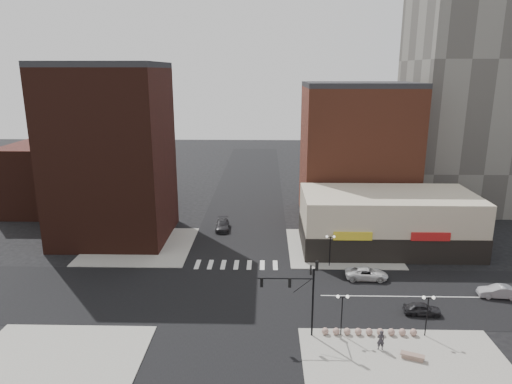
{
  "coord_description": "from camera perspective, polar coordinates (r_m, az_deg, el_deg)",
  "views": [
    {
      "loc": [
        3.79,
        -46.9,
        24.58
      ],
      "look_at": [
        2.58,
        4.08,
        11.0
      ],
      "focal_mm": 32.0,
      "sensor_mm": 36.0,
      "label": 1
    }
  ],
  "objects": [
    {
      "name": "stone_bench",
      "position": [
        44.6,
        18.97,
        -18.86
      ],
      "size": [
        2.13,
        1.33,
        0.48
      ],
      "rotation": [
        0.0,
        0.0,
        -0.38
      ],
      "color": "#886B5D",
      "rests_on": "sidewalk_se"
    },
    {
      "name": "building_nw_low",
      "position": [
        90.39,
        -22.01,
        1.95
      ],
      "size": [
        20.0,
        18.0,
        12.0
      ],
      "primitive_type": "cube",
      "color": "#351810",
      "rests_on": "ground"
    },
    {
      "name": "sidewalk_ne",
      "position": [
        66.97,
        10.54,
        -6.83
      ],
      "size": [
        15.0,
        15.0,
        0.12
      ],
      "primitive_type": "cube",
      "color": "gray",
      "rests_on": "ground"
    },
    {
      "name": "building_ne_midrise",
      "position": [
        79.07,
        12.47,
        4.67
      ],
      "size": [
        18.0,
        15.0,
        22.0
      ],
      "primitive_type": "cube",
      "color": "brown",
      "rests_on": "ground"
    },
    {
      "name": "sidewalk_nw",
      "position": [
        68.59,
        -14.3,
        -6.52
      ],
      "size": [
        15.0,
        15.0,
        0.12
      ],
      "primitive_type": "cube",
      "color": "gray",
      "rests_on": "ground"
    },
    {
      "name": "road_ew",
      "position": [
        53.08,
        -2.96,
        -12.68
      ],
      "size": [
        200.0,
        14.0,
        0.02
      ],
      "primitive_type": "cube",
      "color": "black",
      "rests_on": "ground"
    },
    {
      "name": "street_lamp_se_a",
      "position": [
        44.92,
        10.74,
        -13.66
      ],
      "size": [
        1.22,
        0.32,
        4.16
      ],
      "color": "black",
      "rests_on": "sidewalk_se"
    },
    {
      "name": "silver_sedan",
      "position": [
        58.76,
        28.03,
        -10.94
      ],
      "size": [
        4.41,
        1.96,
        1.41
      ],
      "primitive_type": "imported",
      "rotation": [
        0.0,
        0.0,
        -1.68
      ],
      "color": "#9E9DA2",
      "rests_on": "ground"
    },
    {
      "name": "white_suv",
      "position": [
        57.93,
        13.66,
        -9.87
      ],
      "size": [
        5.22,
        2.57,
        1.42
      ],
      "primitive_type": "imported",
      "rotation": [
        0.0,
        0.0,
        1.53
      ],
      "color": "silver",
      "rests_on": "ground"
    },
    {
      "name": "road_ns",
      "position": [
        53.08,
        -2.96,
        -12.68
      ],
      "size": [
        14.0,
        200.0,
        0.02
      ],
      "primitive_type": "cube",
      "color": "black",
      "rests_on": "ground"
    },
    {
      "name": "building_nw",
      "position": [
        70.3,
        -17.63,
        4.31
      ],
      "size": [
        16.0,
        15.0,
        25.0
      ],
      "primitive_type": "cube",
      "color": "#351810",
      "rests_on": "ground"
    },
    {
      "name": "street_lamp_se_b",
      "position": [
        46.88,
        20.69,
        -13.14
      ],
      "size": [
        1.22,
        0.32,
        4.16
      ],
      "color": "black",
      "rests_on": "sidewalk_se"
    },
    {
      "name": "bollard_row",
      "position": [
        46.83,
        13.96,
        -16.59
      ],
      "size": [
        9.07,
        0.67,
        0.67
      ],
      "color": "#8D6C61",
      "rests_on": "sidewalk_se"
    },
    {
      "name": "pedestrian",
      "position": [
        44.69,
        15.32,
        -17.42
      ],
      "size": [
        0.7,
        0.46,
        1.9
      ],
      "primitive_type": "imported",
      "rotation": [
        0.0,
        0.0,
        3.15
      ],
      "color": "#29262C",
      "rests_on": "sidewalk_se"
    },
    {
      "name": "street_lamp_ne",
      "position": [
        59.45,
        9.26,
        -6.28
      ],
      "size": [
        1.22,
        0.32,
        4.16
      ],
      "color": "black",
      "rests_on": "sidewalk_ne"
    },
    {
      "name": "ground",
      "position": [
        53.08,
        -2.96,
        -12.69
      ],
      "size": [
        240.0,
        240.0,
        0.0
      ],
      "primitive_type": "plane",
      "color": "black",
      "rests_on": "ground"
    },
    {
      "name": "dark_sedan_north",
      "position": [
        73.16,
        -4.21,
        -4.14
      ],
      "size": [
        2.35,
        5.24,
        1.49
      ],
      "primitive_type": "imported",
      "rotation": [
        0.0,
        0.0,
        0.05
      ],
      "color": "black",
      "rests_on": "ground"
    },
    {
      "name": "sidewalk_sw",
      "position": [
        44.55,
        -24.73,
        -20.01
      ],
      "size": [
        15.0,
        15.0,
        0.12
      ],
      "primitive_type": "cube",
      "color": "gray",
      "rests_on": "ground"
    },
    {
      "name": "dark_sedan_east",
      "position": [
        51.87,
        20.05,
        -13.56
      ],
      "size": [
        3.85,
        1.76,
        1.28
      ],
      "primitive_type": "imported",
      "rotation": [
        0.0,
        0.0,
        1.5
      ],
      "color": "black",
      "rests_on": "ground"
    },
    {
      "name": "sidewalk_se",
      "position": [
        42.81,
        18.96,
        -20.95
      ],
      "size": [
        18.0,
        14.0,
        0.12
      ],
      "primitive_type": "cube",
      "color": "gray",
      "rests_on": "ground"
    },
    {
      "name": "building_ne_row",
      "position": [
        67.68,
        16.06,
        -4.02
      ],
      "size": [
        24.2,
        12.2,
        8.0
      ],
      "color": "#B9B193",
      "rests_on": "ground"
    },
    {
      "name": "traffic_signal",
      "position": [
        43.85,
        5.85,
        -11.75
      ],
      "size": [
        5.59,
        3.09,
        7.77
      ],
      "color": "black",
      "rests_on": "ground"
    }
  ]
}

